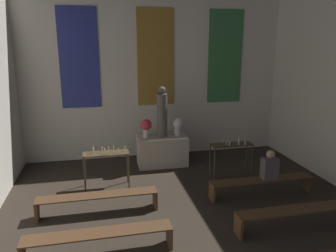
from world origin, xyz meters
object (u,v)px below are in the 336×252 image
altar (162,151)px  candle_rack_left (106,159)px  pew_back_right (262,183)px  flower_vase_left (146,126)px  candle_rack_right (232,149)px  pew_back_left (98,199)px  flower_vase_right (178,125)px  statue (162,113)px  pew_third_right (298,213)px  person_seated (270,166)px  pew_third_left (99,237)px

altar → candle_rack_left: 2.06m
candle_rack_left → pew_back_right: candle_rack_left is taller
flower_vase_left → candle_rack_right: (2.12, -1.20, -0.45)m
pew_back_left → pew_back_right: size_ratio=1.00×
candle_rack_right → flower_vase_right: bearing=134.8°
pew_back_right → candle_rack_left: bearing=159.9°
statue → flower_vase_left: size_ratio=2.75×
altar → pew_back_left: bearing=-127.1°
statue → pew_third_right: bearing=-64.4°
statue → person_seated: statue is taller
altar → pew_third_right: 4.36m
pew_back_right → pew_back_left: bearing=180.0°
altar → flower_vase_left: 0.89m
altar → statue: size_ratio=0.98×
statue → pew_back_left: 3.35m
altar → pew_third_right: bearing=-64.4°
statue → pew_third_left: size_ratio=0.58×
statue → pew_third_left: 4.53m
pew_third_left → person_seated: 4.21m
flower_vase_left → pew_third_right: flower_vase_left is taller
candle_rack_left → pew_third_left: (-0.23, -2.73, -0.42)m
pew_back_right → person_seated: person_seated is taller
flower_vase_right → candle_rack_left: bearing=-150.4°
candle_rack_right → pew_back_left: bearing=-159.9°
candle_rack_left → person_seated: person_seated is taller
flower_vase_left → altar: bearing=0.0°
candle_rack_right → pew_back_left: 3.79m
altar → statue: (0.00, 0.00, 1.11)m
altar → flower_vase_left: bearing=180.0°
flower_vase_right → pew_back_right: (1.42, -2.49, -0.87)m
altar → person_seated: (2.05, -2.49, 0.29)m
flower_vase_left → pew_back_left: flower_vase_left is taller
flower_vase_right → person_seated: (1.59, -2.49, -0.47)m
candle_rack_right → pew_third_left: size_ratio=0.45×
candle_rack_left → pew_third_right: bearing=-37.7°
candle_rack_right → pew_back_right: bearing=-80.0°
pew_back_left → person_seated: person_seated is taller
flower_vase_right → person_seated: size_ratio=0.76×
flower_vase_left → flower_vase_right: (0.92, 0.00, 0.00)m
altar → pew_back_right: 3.12m
flower_vase_left → flower_vase_right: same height
candle_rack_right → flower_vase_left: bearing=150.5°
flower_vase_right → pew_third_right: bearing=-70.1°
pew_third_left → pew_back_right: same height
flower_vase_right → pew_back_right: bearing=-60.3°
altar → flower_vase_right: bearing=0.0°
candle_rack_left → pew_third_right: (3.53, -2.73, -0.42)m
pew_back_right → person_seated: bearing=0.0°
pew_back_left → pew_third_left: bearing=-90.0°
flower_vase_left → pew_third_left: flower_vase_left is taller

